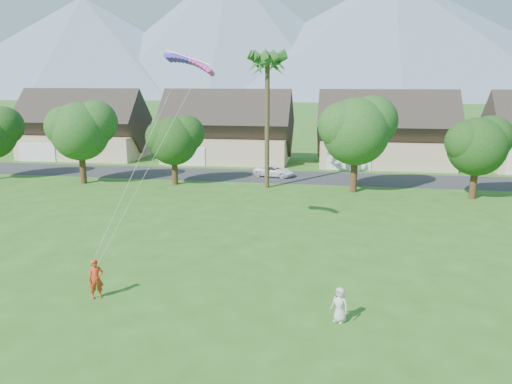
% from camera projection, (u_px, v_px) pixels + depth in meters
% --- Properties ---
extents(ground, '(500.00, 500.00, 0.00)m').
position_uv_depth(ground, '(214.00, 344.00, 19.30)').
color(ground, '#2D6019').
rests_on(ground, ground).
extents(street, '(90.00, 7.00, 0.01)m').
position_uv_depth(street, '(293.00, 177.00, 52.01)').
color(street, '#2D2D30').
rests_on(street, ground).
extents(kite_flyer, '(0.83, 0.76, 1.90)m').
position_uv_depth(kite_flyer, '(96.00, 279.00, 23.15)').
color(kite_flyer, red).
rests_on(kite_flyer, ground).
extents(watcher, '(0.89, 0.80, 1.53)m').
position_uv_depth(watcher, '(340.00, 305.00, 20.93)').
color(watcher, silver).
rests_on(watcher, ground).
extents(parked_car, '(4.55, 2.85, 1.17)m').
position_uv_depth(parked_car, '(274.00, 171.00, 52.20)').
color(parked_car, white).
rests_on(parked_car, ground).
extents(mountain_ridge, '(540.00, 240.00, 70.00)m').
position_uv_depth(mountain_ridge, '(353.00, 41.00, 261.34)').
color(mountain_ridge, slate).
rests_on(mountain_ridge, ground).
extents(houses_row, '(72.75, 8.19, 8.86)m').
position_uv_depth(houses_row, '(305.00, 135.00, 59.83)').
color(houses_row, beige).
rests_on(houses_row, ground).
extents(tree_row, '(62.27, 6.67, 8.45)m').
position_uv_depth(tree_row, '(276.00, 137.00, 45.26)').
color(tree_row, '#47301C').
rests_on(tree_row, ground).
extents(fan_palm, '(3.00, 3.00, 13.80)m').
position_uv_depth(fan_palm, '(267.00, 58.00, 44.42)').
color(fan_palm, '#4C3D26').
rests_on(fan_palm, ground).
extents(parafoil_kite, '(2.88, 1.09, 0.50)m').
position_uv_depth(parafoil_kite, '(191.00, 61.00, 28.15)').
color(parafoil_kite, '#3D1BD1').
rests_on(parafoil_kite, ground).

